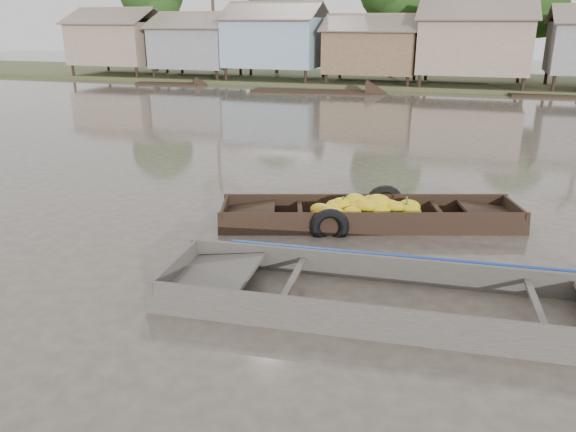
% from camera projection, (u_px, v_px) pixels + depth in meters
% --- Properties ---
extents(ground, '(120.00, 120.00, 0.00)m').
position_uv_depth(ground, '(296.00, 268.00, 9.87)').
color(ground, '#463E35').
rests_on(ground, ground).
extents(riverbank, '(120.00, 12.47, 10.22)m').
position_uv_depth(riverbank, '(483.00, 37.00, 36.62)').
color(riverbank, '#384723').
rests_on(riverbank, ground).
extents(banana_boat, '(6.48, 3.36, 0.91)m').
position_uv_depth(banana_boat, '(365.00, 214.00, 11.99)').
color(banana_boat, black).
rests_on(banana_boat, ground).
extents(viewer_boat, '(7.73, 2.57, 0.61)m').
position_uv_depth(viewer_boat, '(409.00, 306.00, 8.43)').
color(viewer_boat, '#3B3732').
rests_on(viewer_boat, ground).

